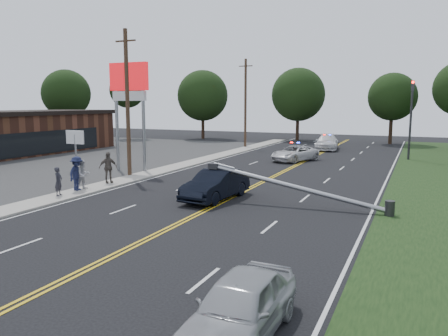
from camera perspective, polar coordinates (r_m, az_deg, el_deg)
The scene contains 22 objects.
ground at distance 16.48m, azimuth -11.12°, elevation -9.66°, with size 120.00×120.00×0.00m, color black.
sidewalk at distance 29.15m, azimuth -13.26°, elevation -1.67°, with size 1.80×70.00×0.12m, color #9C978D.
centerline_yellow at distance 25.02m, azimuth 2.23°, elevation -3.23°, with size 0.36×80.00×0.00m, color gold.
pylon_sign at distance 33.18m, azimuth -12.29°, elevation 9.87°, with size 3.20×0.35×8.00m.
small_sign at distance 33.99m, azimuth -18.87°, elevation 3.38°, with size 1.60×0.14×3.10m.
traffic_signal at distance 42.73m, azimuth 23.25°, elevation 6.62°, with size 0.28×0.41×7.05m.
fallen_streetlight at distance 21.71m, azimuth 10.55°, elevation -2.73°, with size 9.36×0.44×1.91m.
utility_pole_mid at distance 30.79m, azimuth -12.50°, elevation 8.28°, with size 1.60×0.28×10.00m.
utility_pole_far at distance 50.20m, azimuth 2.82°, elevation 8.48°, with size 1.60×0.28×10.00m.
tree_3 at distance 62.59m, azimuth -19.91°, elevation 9.11°, with size 6.36×6.36×9.50m.
tree_4 at distance 64.96m, azimuth -12.53°, elevation 9.86°, with size 5.02×5.02×9.41m.
tree_5 at distance 62.79m, azimuth -2.80°, elevation 9.42°, with size 7.15×7.15×9.70m.
tree_6 at distance 60.93m, azimuth 9.67°, elevation 9.42°, with size 7.20×7.20×9.81m.
tree_7 at distance 58.44m, azimuth 21.14°, elevation 8.66°, with size 5.89×5.89×8.79m.
crashed_sedan at distance 23.18m, azimuth -1.09°, elevation -2.18°, with size 1.69×4.85×1.60m, color black.
waiting_sedan at distance 9.96m, azimuth 2.11°, elevation -17.66°, with size 1.65×4.11×1.40m, color #A1A4A9.
emergency_a at distance 39.04m, azimuth 9.21°, elevation 1.89°, with size 2.24×4.86×1.35m, color silver.
emergency_b at distance 49.31m, azimuth 13.28°, elevation 3.29°, with size 2.28×5.61×1.63m, color silver.
bystander_a at distance 25.21m, azimuth -20.81°, elevation -1.64°, with size 0.57×0.37×1.56m, color #27262E.
bystander_b at distance 26.65m, azimuth -17.91°, elevation -0.81°, with size 0.83×0.64×1.70m, color #AFAEB3.
bystander_c at distance 26.35m, azimuth -18.65°, elevation -0.67°, with size 1.26×0.73×1.96m, color #171C3B.
bystander_d at distance 28.23m, azimuth -14.91°, elevation 0.07°, with size 1.14×0.48×1.95m, color #584E46.
Camera 1 is at (9.16, -12.72, 5.09)m, focal length 35.00 mm.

